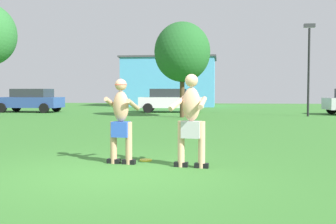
# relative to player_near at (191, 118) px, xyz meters

# --- Properties ---
(ground_plane) EXTENTS (80.00, 80.00, 0.00)m
(ground_plane) POSITION_rel_player_near_xyz_m (-1.35, -0.77, -0.92)
(ground_plane) COLOR #38752D
(player_near) EXTENTS (0.73, 0.65, 1.74)m
(player_near) POSITION_rel_player_near_xyz_m (0.00, 0.00, 0.00)
(player_near) COLOR black
(player_near) RESTS_ON ground_plane
(player_in_blue) EXTENTS (0.62, 0.63, 1.67)m
(player_in_blue) POSITION_rel_player_near_xyz_m (-1.39, 0.21, -0.01)
(player_in_blue) COLOR black
(player_in_blue) RESTS_ON ground_plane
(frisbee) EXTENTS (0.26, 0.26, 0.03)m
(frisbee) POSITION_rel_player_near_xyz_m (-0.97, 0.60, -0.91)
(frisbee) COLOR yellow
(frisbee) RESTS_ON ground_plane
(car_blue_mid_lot) EXTENTS (4.36, 2.15, 1.58)m
(car_blue_mid_lot) POSITION_rel_player_near_xyz_m (-12.17, 18.19, -0.10)
(car_blue_mid_lot) COLOR #2D478C
(car_blue_mid_lot) RESTS_ON ground_plane
(car_white_far_end) EXTENTS (4.44, 2.34, 1.58)m
(car_white_far_end) POSITION_rel_player_near_xyz_m (-2.73, 19.26, -0.10)
(car_white_far_end) COLOR white
(car_white_far_end) RESTS_ON ground_plane
(lamp_post) EXTENTS (0.60, 0.24, 5.19)m
(lamp_post) POSITION_rel_player_near_xyz_m (5.50, 15.91, 2.30)
(lamp_post) COLOR black
(lamp_post) RESTS_ON ground_plane
(outbuilding_behind_lot) EXTENTS (8.79, 6.06, 4.62)m
(outbuilding_behind_lot) POSITION_rel_player_near_xyz_m (-4.14, 30.63, 1.39)
(outbuilding_behind_lot) COLOR #4C9ED1
(outbuilding_behind_lot) RESTS_ON ground_plane
(tree_left_field) EXTENTS (3.02, 3.02, 5.16)m
(tree_left_field) POSITION_rel_player_near_xyz_m (-1.47, 14.19, 2.60)
(tree_left_field) COLOR #4C3823
(tree_left_field) RESTS_ON ground_plane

